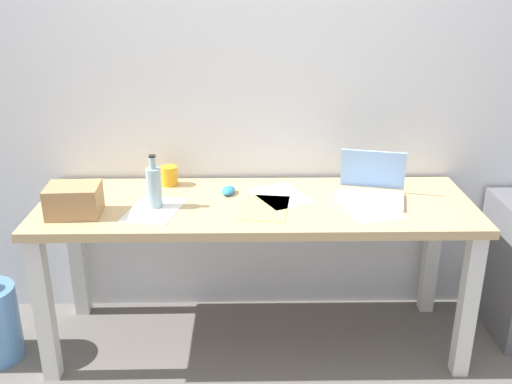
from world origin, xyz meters
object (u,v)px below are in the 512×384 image
Objects in this scene: beer_bottle at (154,186)px; cardboard_box at (74,200)px; desk at (256,222)px; coffee_mug at (169,176)px; computer_mouse at (228,190)px; laptop_right at (371,189)px.

beer_bottle is 1.09× the size of cardboard_box.
cardboard_box is (-0.78, -0.13, 0.16)m from desk.
desk is 20.75× the size of coffee_mug.
desk is 8.16× the size of beer_bottle.
beer_bottle is 0.36m from computer_mouse.
laptop_right reaches higher than cardboard_box.
beer_bottle is at bearing -141.82° from computer_mouse.
desk is 19.71× the size of computer_mouse.
laptop_right is 3.64× the size of coffee_mug.
coffee_mug is (0.36, 0.36, -0.02)m from cardboard_box.
beer_bottle is at bearing -96.13° from coffee_mug.
cardboard_box is (-0.65, -0.23, 0.05)m from computer_mouse.
coffee_mug reaches higher than computer_mouse.
beer_bottle is at bearing 13.29° from cardboard_box.
computer_mouse is at bearing 25.77° from beer_bottle.
laptop_right is (0.53, 0.04, 0.14)m from desk.
coffee_mug is at bearing 83.87° from beer_bottle.
coffee_mug is (0.03, 0.28, -0.05)m from beer_bottle.
computer_mouse is (0.32, 0.15, -0.08)m from beer_bottle.
beer_bottle reaches higher than desk.
desk is at bearing 5.95° from beer_bottle.
coffee_mug is at bearing 151.07° from desk.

